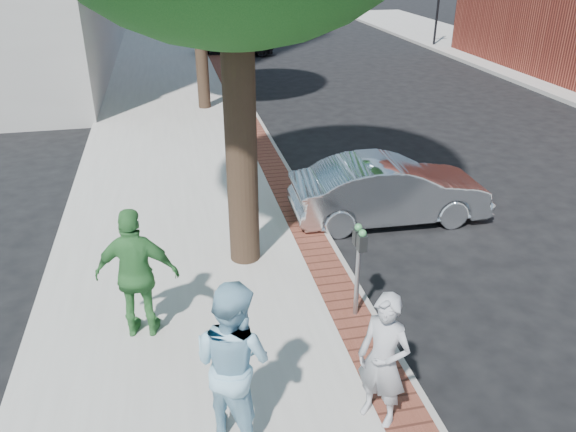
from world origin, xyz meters
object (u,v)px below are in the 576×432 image
object	(u,v)px
person_officer	(233,361)
bg_car	(235,42)
person_gray	(383,360)
sedan_silver	(390,190)
person_green	(137,274)
parking_meter	(359,253)

from	to	relation	value
person_officer	bg_car	bearing A→B (deg)	-52.60
person_gray	sedan_silver	size ratio (longest dim) A/B	0.43
person_officer	sedan_silver	distance (m)	6.27
sedan_silver	person_officer	bearing A→B (deg)	144.65
person_gray	bg_car	bearing A→B (deg)	136.71
person_green	sedan_silver	xyz separation A→B (m)	(4.83, 2.95, -0.46)
person_officer	person_green	xyz separation A→B (m)	(-1.06, 2.03, -0.02)
person_officer	sedan_silver	xyz separation A→B (m)	(3.78, 4.98, -0.48)
parking_meter	person_green	size ratio (longest dim) A/B	0.76
person_gray	person_green	size ratio (longest dim) A/B	0.87
person_officer	sedan_silver	bearing A→B (deg)	-82.44
person_green	person_gray	bearing A→B (deg)	151.52
person_gray	sedan_silver	distance (m)	5.60
parking_meter	person_green	distance (m)	3.09
parking_meter	person_officer	world-z (taller)	person_officer
sedan_silver	bg_car	distance (m)	18.87
sedan_silver	bg_car	xyz separation A→B (m)	(-0.71, 18.86, 0.00)
parking_meter	person_gray	distance (m)	2.03
person_green	sedan_silver	size ratio (longest dim) A/B	0.49
person_gray	person_officer	bearing A→B (deg)	-136.26
person_green	sedan_silver	distance (m)	5.68
bg_car	parking_meter	bearing A→B (deg)	-178.24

